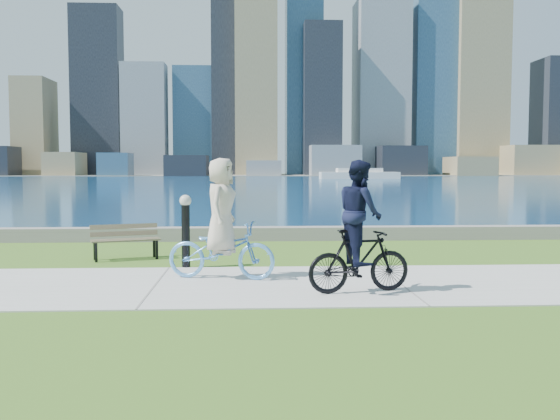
# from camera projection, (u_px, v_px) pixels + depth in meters

# --- Properties ---
(ground) EXTENTS (320.00, 320.00, 0.00)m
(ground) POSITION_uv_depth(u_px,v_px,m) (399.00, 284.00, 10.31)
(ground) COLOR #345A17
(ground) RESTS_ON ground
(concrete_path) EXTENTS (80.00, 3.50, 0.02)m
(concrete_path) POSITION_uv_depth(u_px,v_px,m) (399.00, 283.00, 10.31)
(concrete_path) COLOR #A7A7A2
(concrete_path) RESTS_ON ground
(seawall) EXTENTS (90.00, 0.50, 0.35)m
(seawall) POSITION_uv_depth(u_px,v_px,m) (343.00, 233.00, 16.47)
(seawall) COLOR slate
(seawall) RESTS_ON ground
(bay_water) EXTENTS (320.00, 131.00, 0.01)m
(bay_water) POSITION_uv_depth(u_px,v_px,m) (267.00, 181.00, 82.04)
(bay_water) COLOR navy
(bay_water) RESTS_ON ground
(far_shore) EXTENTS (320.00, 30.00, 0.12)m
(far_shore) POSITION_uv_depth(u_px,v_px,m) (259.00, 175.00, 139.82)
(far_shore) COLOR gray
(far_shore) RESTS_ON ground
(city_skyline) EXTENTS (173.12, 22.90, 76.00)m
(city_skyline) POSITION_uv_depth(u_px,v_px,m) (298.00, 83.00, 138.25)
(city_skyline) COLOR black
(city_skyline) RESTS_ON ground
(ferry_far) EXTENTS (12.39, 3.54, 1.68)m
(ferry_far) POSITION_uv_depth(u_px,v_px,m) (359.00, 174.00, 98.54)
(ferry_far) COLOR silver
(ferry_far) RESTS_ON ground
(park_bench) EXTENTS (1.48, 0.90, 0.72)m
(park_bench) POSITION_uv_depth(u_px,v_px,m) (125.00, 238.00, 13.03)
(park_bench) COLOR black
(park_bench) RESTS_ON ground
(bollard_lamp) EXTENTS (0.23, 0.23, 1.40)m
(bollard_lamp) POSITION_uv_depth(u_px,v_px,m) (186.00, 226.00, 11.86)
(bollard_lamp) COLOR black
(bollard_lamp) RESTS_ON ground
(cyclist_woman) EXTENTS (1.07, 1.97, 2.06)m
(cyclist_woman) POSITION_uv_depth(u_px,v_px,m) (221.00, 234.00, 10.62)
(cyclist_woman) COLOR #63AAF1
(cyclist_woman) RESTS_ON ground
(cyclist_man) EXTENTS (0.78, 1.68, 2.02)m
(cyclist_man) POSITION_uv_depth(u_px,v_px,m) (359.00, 237.00, 9.44)
(cyclist_man) COLOR black
(cyclist_man) RESTS_ON ground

